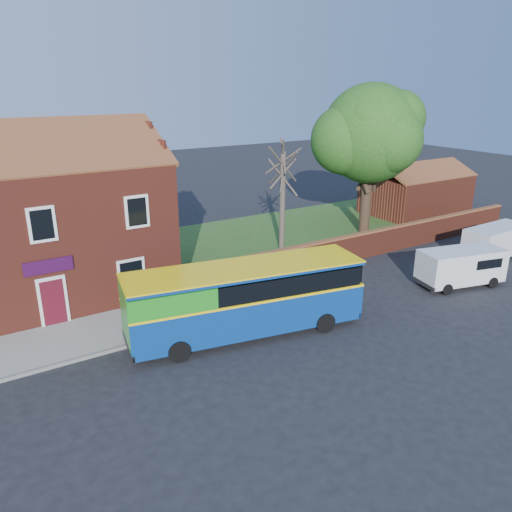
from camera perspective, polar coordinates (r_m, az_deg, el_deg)
ground at (r=19.77m, az=3.49°, el=-11.46°), size 120.00×120.00×0.00m
pavement at (r=22.13m, az=-20.92°, el=-9.07°), size 18.00×3.50×0.12m
kerb at (r=20.60m, az=-19.89°, el=-11.11°), size 18.00×0.15×0.14m
grass_strip at (r=36.68m, az=8.32°, el=3.16°), size 26.00×12.00×0.04m
shop_building at (r=26.28m, az=-24.48°, el=2.80°), size 12.30×8.13×10.50m
boundary_wall at (r=32.33m, az=15.22°, el=1.93°), size 22.00×0.38×1.60m
outbuilding at (r=42.55m, az=17.82°, el=6.89°), size 8.20×5.06×4.17m
bus at (r=20.58m, az=-2.03°, el=-4.76°), size 10.16×4.18×3.01m
van_near at (r=27.94m, az=22.40°, el=-1.03°), size 4.72×2.76×1.94m
van_far at (r=33.21m, az=25.78°, el=1.60°), size 4.46×1.95×1.94m
large_tree at (r=35.09m, az=12.83°, el=13.16°), size 8.29×6.56×10.11m
bare_tree at (r=30.70m, az=3.04°, el=6.66°), size 2.48×2.95×6.60m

